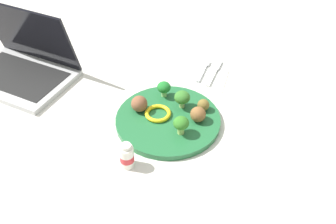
# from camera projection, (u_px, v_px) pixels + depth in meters

# --- Properties ---
(ground_plane) EXTENTS (4.00, 4.00, 0.00)m
(ground_plane) POSITION_uv_depth(u_px,v_px,m) (168.00, 122.00, 1.02)
(ground_plane) COLOR silver
(plate) EXTENTS (0.28, 0.28, 0.02)m
(plate) POSITION_uv_depth(u_px,v_px,m) (168.00, 120.00, 1.02)
(plate) COLOR #236638
(plate) RESTS_ON ground_plane
(broccoli_floret_far_rim) EXTENTS (0.04, 0.04, 0.05)m
(broccoli_floret_far_rim) POSITION_uv_depth(u_px,v_px,m) (182.00, 98.00, 1.02)
(broccoli_floret_far_rim) COLOR #ACC37C
(broccoli_floret_far_rim) RESTS_ON plate
(broccoli_floret_back_right) EXTENTS (0.04, 0.04, 0.05)m
(broccoli_floret_back_right) POSITION_uv_depth(u_px,v_px,m) (181.00, 124.00, 0.95)
(broccoli_floret_back_right) COLOR #A9CB69
(broccoli_floret_back_right) RESTS_ON plate
(broccoli_floret_mid_left) EXTENTS (0.04, 0.04, 0.05)m
(broccoli_floret_mid_left) POSITION_uv_depth(u_px,v_px,m) (164.00, 88.00, 1.06)
(broccoli_floret_mid_left) COLOR #90C679
(broccoli_floret_mid_left) RESTS_ON plate
(meatball_mid_left) EXTENTS (0.03, 0.03, 0.03)m
(meatball_mid_left) POSITION_uv_depth(u_px,v_px,m) (203.00, 105.00, 1.03)
(meatball_mid_left) COLOR brown
(meatball_mid_left) RESTS_ON plate
(meatball_mid_right) EXTENTS (0.04, 0.04, 0.04)m
(meatball_mid_right) POSITION_uv_depth(u_px,v_px,m) (139.00, 104.00, 1.02)
(meatball_mid_right) COLOR brown
(meatball_mid_right) RESTS_ON plate
(meatball_front_left) EXTENTS (0.04, 0.04, 0.04)m
(meatball_front_left) POSITION_uv_depth(u_px,v_px,m) (198.00, 114.00, 0.99)
(meatball_front_left) COLOR brown
(meatball_front_left) RESTS_ON plate
(pepper_ring_near_rim) EXTENTS (0.09, 0.09, 0.01)m
(pepper_ring_near_rim) POSITION_uv_depth(u_px,v_px,m) (158.00, 113.00, 1.02)
(pepper_ring_near_rim) COLOR yellow
(pepper_ring_near_rim) RESTS_ON plate
(napkin) EXTENTS (0.18, 0.14, 0.01)m
(napkin) POSITION_uv_depth(u_px,v_px,m) (208.00, 73.00, 1.19)
(napkin) COLOR white
(napkin) RESTS_ON ground_plane
(fork) EXTENTS (0.12, 0.02, 0.01)m
(fork) POSITION_uv_depth(u_px,v_px,m) (203.00, 69.00, 1.20)
(fork) COLOR silver
(fork) RESTS_ON napkin
(knife) EXTENTS (0.15, 0.02, 0.01)m
(knife) POSITION_uv_depth(u_px,v_px,m) (215.00, 71.00, 1.19)
(knife) COLOR white
(knife) RESTS_ON napkin
(yogurt_bottle) EXTENTS (0.03, 0.03, 0.07)m
(yogurt_bottle) POSITION_uv_depth(u_px,v_px,m) (127.00, 156.00, 0.89)
(yogurt_bottle) COLOR white
(yogurt_bottle) RESTS_ON ground_plane
(laptop) EXTENTS (0.25, 0.33, 0.21)m
(laptop) POSITION_uv_depth(u_px,v_px,m) (22.00, 65.00, 1.16)
(laptop) COLOR #B5B5B5
(laptop) RESTS_ON ground_plane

